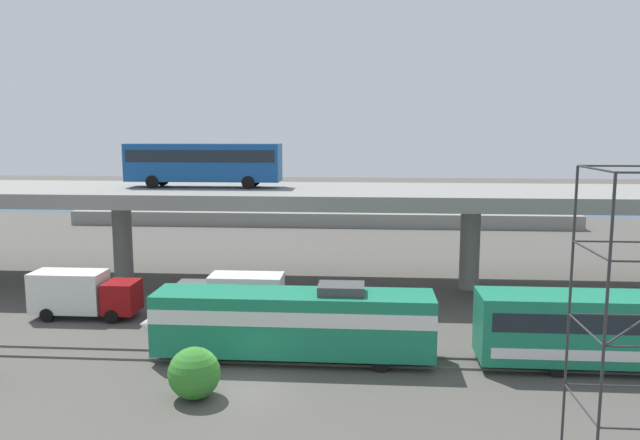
% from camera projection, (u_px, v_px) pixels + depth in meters
% --- Properties ---
extents(ground_plane, '(260.00, 260.00, 0.00)m').
position_uv_depth(ground_plane, '(243.00, 390.00, 29.57)').
color(ground_plane, '#4C4944').
extents(rail_strip_near, '(110.00, 0.12, 0.12)m').
position_uv_depth(rail_strip_near, '(255.00, 363.00, 32.79)').
color(rail_strip_near, '#59544C').
rests_on(rail_strip_near, ground_plane).
extents(rail_strip_far, '(110.00, 0.12, 0.12)m').
position_uv_depth(rail_strip_far, '(260.00, 353.00, 34.23)').
color(rail_strip_far, '#59544C').
rests_on(rail_strip_far, ground_plane).
extents(train_locomotive, '(15.69, 3.04, 4.18)m').
position_uv_depth(train_locomotive, '(280.00, 320.00, 33.11)').
color(train_locomotive, '#197A56').
rests_on(train_locomotive, ground_plane).
extents(highway_overpass, '(96.00, 11.68, 7.63)m').
position_uv_depth(highway_overpass, '(292.00, 198.00, 48.30)').
color(highway_overpass, gray).
rests_on(highway_overpass, ground_plane).
extents(transit_bus_on_overpass, '(12.00, 2.68, 3.40)m').
position_uv_depth(transit_bus_on_overpass, '(203.00, 161.00, 48.77)').
color(transit_bus_on_overpass, '#14478C').
rests_on(transit_bus_on_overpass, highway_overpass).
extents(service_truck_west, '(6.80, 2.46, 3.04)m').
position_uv_depth(service_truck_west, '(82.00, 293.00, 40.61)').
color(service_truck_west, maroon).
rests_on(service_truck_west, ground_plane).
extents(service_truck_east, '(6.80, 2.46, 3.04)m').
position_uv_depth(service_truck_east, '(233.00, 296.00, 39.87)').
color(service_truck_east, '#515459').
rests_on(service_truck_east, ground_plane).
extents(scaffolding_tower, '(3.55, 3.55, 10.94)m').
position_uv_depth(scaffolding_tower, '(640.00, 319.00, 21.06)').
color(scaffolding_tower, '#2D2D30').
rests_on(scaffolding_tower, ground_plane).
extents(pier_parking_lot, '(63.77, 12.62, 1.75)m').
position_uv_depth(pier_parking_lot, '(324.00, 214.00, 83.71)').
color(pier_parking_lot, gray).
rests_on(pier_parking_lot, ground_plane).
extents(parked_car_0, '(4.39, 1.86, 1.50)m').
position_uv_depth(parked_car_0, '(228.00, 202.00, 83.67)').
color(parked_car_0, black).
rests_on(parked_car_0, pier_parking_lot).
extents(parked_car_1, '(4.16, 1.98, 1.50)m').
position_uv_depth(parked_car_1, '(507.00, 202.00, 83.65)').
color(parked_car_1, '#B7B7BC').
rests_on(parked_car_1, pier_parking_lot).
extents(parked_car_2, '(4.66, 2.00, 1.50)m').
position_uv_depth(parked_car_2, '(145.00, 203.00, 82.37)').
color(parked_car_2, '#B7B7BC').
rests_on(parked_car_2, pier_parking_lot).
extents(parked_car_3, '(4.38, 1.93, 1.50)m').
position_uv_depth(parked_car_3, '(503.00, 206.00, 78.97)').
color(parked_car_3, silver).
rests_on(parked_car_3, pier_parking_lot).
extents(parked_car_4, '(4.25, 1.99, 1.50)m').
position_uv_depth(parked_car_4, '(341.00, 202.00, 83.25)').
color(parked_car_4, '#9E998C').
rests_on(parked_car_4, pier_parking_lot).
extents(harbor_water, '(140.00, 36.00, 0.01)m').
position_uv_depth(harbor_water, '(333.00, 201.00, 106.53)').
color(harbor_water, navy).
rests_on(harbor_water, ground_plane).
extents(shrub_right, '(2.38, 2.38, 2.38)m').
position_uv_depth(shrub_right, '(194.00, 373.00, 28.47)').
color(shrub_right, '#327E2A').
rests_on(shrub_right, ground_plane).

